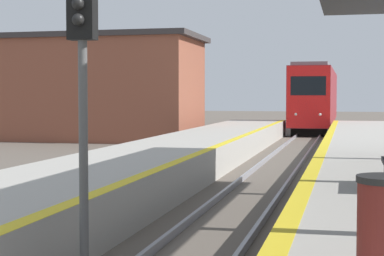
{
  "coord_description": "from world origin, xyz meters",
  "views": [
    {
      "loc": [
        2.38,
        -1.12,
        2.62
      ],
      "look_at": [
        -1.42,
        14.46,
        1.78
      ],
      "focal_mm": 60.0,
      "sensor_mm": 36.0,
      "label": 1
    }
  ],
  "objects": [
    {
      "name": "train",
      "position": [
        0.0,
        48.82,
        2.36
      ],
      "size": [
        2.65,
        21.14,
        4.65
      ],
      "color": "black",
      "rests_on": "ground"
    },
    {
      "name": "station_building",
      "position": [
        -12.87,
        33.94,
        3.03
      ],
      "size": [
        14.16,
        6.49,
        6.03
      ],
      "color": "brown",
      "rests_on": "ground"
    },
    {
      "name": "signal_near",
      "position": [
        -0.98,
        6.64,
        2.97
      ],
      "size": [
        0.36,
        0.31,
        4.23
      ],
      "color": "#595959",
      "rests_on": "ground"
    }
  ]
}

